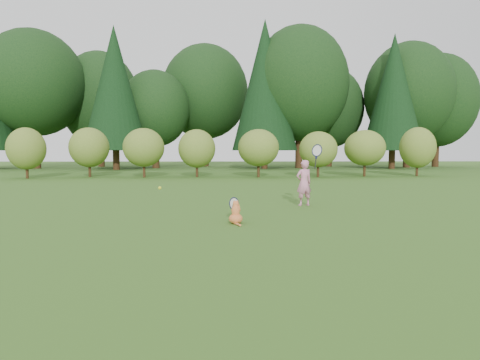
{
  "coord_description": "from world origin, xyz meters",
  "views": [
    {
      "loc": [
        -0.04,
        -8.68,
        1.36
      ],
      "look_at": [
        0.2,
        0.8,
        0.7
      ],
      "focal_mm": 30.0,
      "sensor_mm": 36.0,
      "label": 1
    }
  ],
  "objects": [
    {
      "name": "child",
      "position": [
        1.85,
        1.41,
        0.61
      ],
      "size": [
        0.7,
        0.5,
        1.74
      ],
      "rotation": [
        0.0,
        0.0,
        3.47
      ],
      "color": "pink",
      "rests_on": "ground"
    },
    {
      "name": "shrub_row",
      "position": [
        0.0,
        13.0,
        1.4
      ],
      "size": [
        28.0,
        3.0,
        2.8
      ],
      "primitive_type": null,
      "color": "#516B21",
      "rests_on": "ground"
    },
    {
      "name": "ground",
      "position": [
        0.0,
        0.0,
        0.0
      ],
      "size": [
        100.0,
        100.0,
        0.0
      ],
      "primitive_type": "plane",
      "color": "#325417",
      "rests_on": "ground"
    },
    {
      "name": "tennis_ball",
      "position": [
        -1.51,
        -0.26,
        0.61
      ],
      "size": [
        0.07,
        0.07,
        0.07
      ],
      "color": "yellow",
      "rests_on": "ground"
    },
    {
      "name": "woodland_backdrop",
      "position": [
        0.0,
        23.0,
        7.5
      ],
      "size": [
        48.0,
        10.0,
        15.0
      ],
      "primitive_type": null,
      "color": "black",
      "rests_on": "ground"
    },
    {
      "name": "cat",
      "position": [
        0.07,
        -1.09,
        0.23
      ],
      "size": [
        0.33,
        0.6,
        0.62
      ],
      "rotation": [
        0.0,
        0.0,
        -0.09
      ],
      "color": "#BA5D23",
      "rests_on": "ground"
    }
  ]
}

